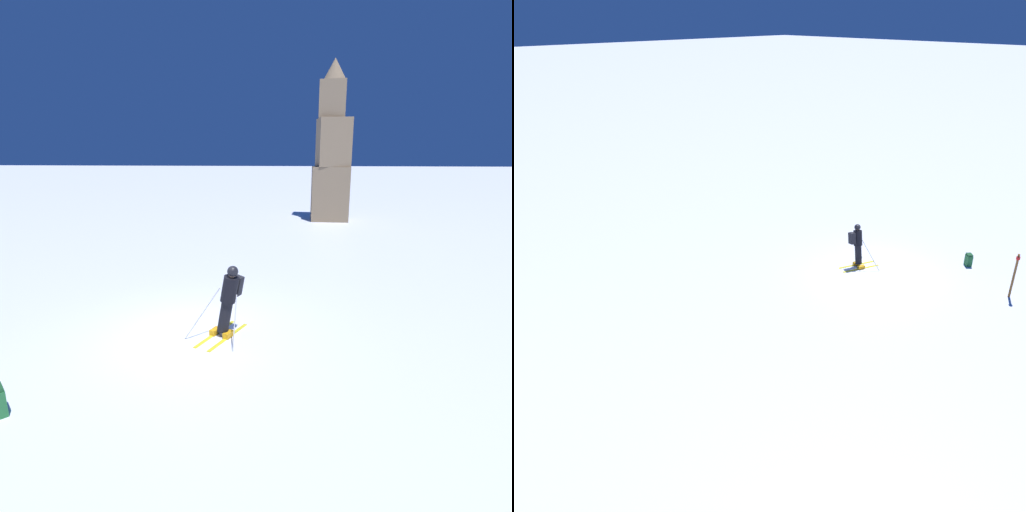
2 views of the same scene
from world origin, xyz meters
TOP-DOWN VIEW (x-y plane):
  - ground_plane at (0.00, 0.00)m, footprint 300.00×300.00m
  - skier at (0.91, -0.05)m, footprint 1.33×1.66m
  - rock_pillar at (4.33, 17.34)m, footprint 2.28×2.00m

SIDE VIEW (x-z plane):
  - ground_plane at x=0.00m, z-range 0.00..0.00m
  - skier at x=0.91m, z-range 0.08..1.81m
  - rock_pillar at x=4.33m, z-range -0.77..8.76m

